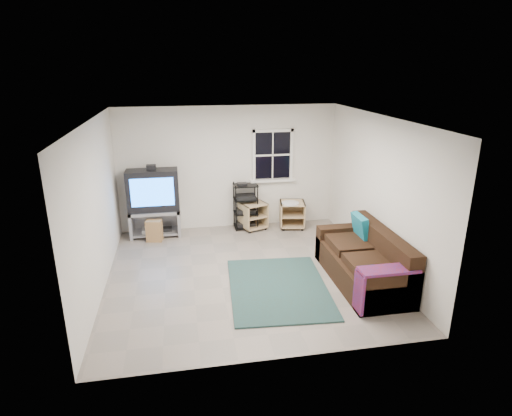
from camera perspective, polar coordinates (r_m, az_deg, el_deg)
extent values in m
plane|color=gray|center=(7.40, -1.35, -8.62)|extent=(4.60, 4.60, 0.00)
plane|color=white|center=(6.62, -1.52, 11.81)|extent=(4.60, 4.60, 0.00)
plane|color=silver|center=(9.10, -3.70, 5.33)|extent=(4.60, 0.00, 4.60)
plane|color=silver|center=(4.80, 2.90, -7.16)|extent=(4.60, 0.00, 4.60)
plane|color=silver|center=(6.95, -20.52, -0.07)|extent=(0.00, 4.60, 4.60)
plane|color=silver|center=(7.59, 16.00, 1.93)|extent=(0.00, 4.60, 4.60)
cube|color=black|center=(9.19, 2.21, 7.08)|extent=(0.80, 0.01, 1.02)
cube|color=silver|center=(9.08, 2.28, 10.27)|extent=(0.88, 0.06, 0.06)
cube|color=silver|center=(9.28, 2.22, 3.71)|extent=(0.98, 0.14, 0.05)
cube|color=silver|center=(9.09, -0.30, 6.97)|extent=(0.06, 0.06, 1.10)
cube|color=silver|center=(9.26, 4.74, 7.13)|extent=(0.06, 0.06, 1.10)
cube|color=silver|center=(9.17, 2.23, 7.06)|extent=(0.78, 0.04, 0.04)
cube|color=#929199|center=(9.00, -13.37, -0.41)|extent=(1.02, 0.51, 0.06)
cube|color=#929199|center=(9.12, -16.25, -2.06)|extent=(0.06, 0.51, 0.56)
cube|color=#929199|center=(9.06, -10.23, -1.73)|extent=(0.06, 0.51, 0.56)
cube|color=#929199|center=(9.15, -13.16, -3.12)|extent=(0.90, 0.47, 0.04)
cube|color=#929199|center=(9.30, -13.19, -1.40)|extent=(1.02, 0.04, 0.56)
cube|color=silver|center=(9.10, -13.96, -2.90)|extent=(0.31, 0.24, 0.08)
cube|color=black|center=(9.12, -11.77, -2.75)|extent=(0.20, 0.18, 0.06)
cube|color=black|center=(8.87, -13.58, 2.34)|extent=(1.02, 0.43, 0.84)
cube|color=blue|center=(8.65, -13.65, 2.04)|extent=(0.84, 0.01, 0.57)
cube|color=black|center=(8.75, -13.81, 5.28)|extent=(0.18, 0.13, 0.10)
cylinder|color=black|center=(8.98, -2.69, -0.12)|extent=(0.02, 0.02, 1.01)
cylinder|color=black|center=(9.05, 0.22, 0.05)|extent=(0.02, 0.02, 1.01)
cylinder|color=black|center=(9.29, -2.96, 0.52)|extent=(0.02, 0.02, 1.01)
cylinder|color=black|center=(9.35, -0.14, 0.68)|extent=(0.02, 0.02, 1.01)
cube|color=black|center=(9.32, -1.37, -2.39)|extent=(0.50, 0.37, 0.02)
cube|color=black|center=(9.30, -1.37, -2.10)|extent=(0.39, 0.29, 0.08)
cube|color=black|center=(9.21, -1.38, -0.61)|extent=(0.50, 0.37, 0.02)
cube|color=black|center=(9.20, -1.39, -0.32)|extent=(0.39, 0.29, 0.08)
cube|color=black|center=(9.12, -1.40, 1.20)|extent=(0.50, 0.37, 0.02)
cube|color=black|center=(9.10, -1.40, 1.50)|extent=(0.39, 0.29, 0.08)
cube|color=black|center=(9.03, -1.41, 3.05)|extent=(0.50, 0.37, 0.02)
cube|color=tan|center=(9.11, -0.39, 0.62)|extent=(0.63, 0.63, 0.02)
cube|color=tan|center=(9.28, -0.39, -2.38)|extent=(0.63, 0.63, 0.02)
cube|color=tan|center=(9.08, -1.68, -1.14)|extent=(0.19, 0.47, 0.53)
cube|color=tan|center=(9.30, 0.87, -0.66)|extent=(0.19, 0.47, 0.53)
cube|color=tan|center=(9.38, -1.10, -0.48)|extent=(0.43, 0.17, 0.53)
cube|color=tan|center=(9.20, -0.39, -1.02)|extent=(0.58, 0.59, 0.02)
cylinder|color=black|center=(9.04, -0.86, -3.20)|extent=(0.05, 0.05, 0.05)
cylinder|color=black|center=(9.54, 0.06, -2.00)|extent=(0.05, 0.05, 0.05)
cube|color=tan|center=(9.22, 4.89, 0.70)|extent=(0.60, 0.60, 0.02)
cube|color=tan|center=(9.38, 4.80, -2.17)|extent=(0.60, 0.60, 0.02)
cube|color=tan|center=(9.28, 3.33, -0.75)|extent=(0.11, 0.51, 0.52)
cube|color=tan|center=(9.32, 6.36, -0.74)|extent=(0.11, 0.51, 0.52)
cube|color=tan|center=(9.53, 4.72, -0.25)|extent=(0.47, 0.10, 0.52)
cube|color=tan|center=(9.31, 4.84, -0.87)|extent=(0.55, 0.57, 0.02)
cylinder|color=black|center=(9.19, 3.64, -2.86)|extent=(0.05, 0.05, 0.05)
cylinder|color=black|center=(9.61, 5.91, -1.94)|extent=(0.05, 0.05, 0.05)
cylinder|color=silver|center=(9.11, 4.61, 0.64)|extent=(0.37, 0.37, 0.03)
cube|color=black|center=(7.24, 13.90, -7.93)|extent=(0.92, 2.04, 0.43)
cube|color=black|center=(7.21, 16.61, -4.54)|extent=(0.24, 2.04, 0.44)
cube|color=black|center=(7.95, 11.37, -4.49)|extent=(0.92, 0.24, 0.63)
cube|color=black|center=(6.49, 17.17, -10.52)|extent=(0.92, 0.24, 0.63)
cube|color=black|center=(6.76, 14.83, -7.37)|extent=(0.61, 0.73, 0.13)
cube|color=black|center=(7.43, 12.23, -4.71)|extent=(0.61, 0.73, 0.13)
cube|color=teal|center=(7.58, 13.78, -2.43)|extent=(0.20, 0.49, 0.42)
cube|color=navy|center=(6.33, 17.30, -7.87)|extent=(0.84, 0.31, 0.04)
cube|color=navy|center=(6.30, 13.58, -10.89)|extent=(0.04, 0.31, 0.59)
cube|color=black|center=(6.93, 2.99, -10.53)|extent=(1.67, 2.20, 0.02)
cube|color=#A5794A|center=(8.82, -13.41, -2.96)|extent=(0.34, 0.25, 0.44)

